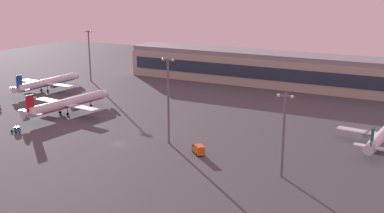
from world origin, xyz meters
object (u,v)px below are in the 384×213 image
(airplane_far_stand, at_px, (47,83))
(pushback_tug, at_px, (17,130))
(apron_light_west, at_px, (168,96))
(catering_truck, at_px, (199,149))
(airplane_near_gate, at_px, (67,103))
(apron_light_central, at_px, (89,52))
(airplane_taxiway_distant, at_px, (384,134))
(apron_light_east, at_px, (284,130))

(airplane_far_stand, distance_m, pushback_tug, 66.65)
(airplane_far_stand, relative_size, apron_light_west, 1.44)
(airplane_far_stand, distance_m, catering_truck, 113.33)
(airplane_near_gate, distance_m, apron_light_central, 66.58)
(airplane_taxiway_distant, distance_m, apron_light_west, 70.06)
(airplane_far_stand, distance_m, apron_light_west, 100.05)
(airplane_far_stand, bearing_deg, pushback_tug, -52.63)
(airplane_near_gate, relative_size, airplane_taxiway_distant, 1.12)
(apron_light_west, bearing_deg, airplane_near_gate, 167.18)
(airplane_near_gate, relative_size, catering_truck, 7.40)
(airplane_taxiway_distant, xyz_separation_m, catering_truck, (-48.71, -35.02, -2.09))
(airplane_far_stand, relative_size, apron_light_east, 1.75)
(airplane_near_gate, relative_size, pushback_tug, 13.79)
(airplane_taxiway_distant, bearing_deg, pushback_tug, -152.11)
(apron_light_west, bearing_deg, airplane_far_stand, 156.66)
(apron_light_west, distance_m, apron_light_east, 42.15)
(pushback_tug, distance_m, apron_light_west, 56.76)
(airplane_far_stand, xyz_separation_m, apron_light_west, (91.20, -39.36, 11.99))
(airplane_near_gate, relative_size, apron_light_east, 1.85)
(airplane_taxiway_distant, bearing_deg, airplane_far_stand, -177.06)
(airplane_taxiway_distant, distance_m, apron_light_east, 46.18)
(pushback_tug, height_order, apron_light_central, apron_light_central)
(catering_truck, distance_m, apron_light_east, 30.52)
(apron_light_east, bearing_deg, apron_light_west, 166.79)
(apron_light_central, bearing_deg, airplane_far_stand, -95.52)
(airplane_taxiway_distant, height_order, airplane_far_stand, airplane_far_stand)
(airplane_near_gate, xyz_separation_m, airplane_far_stand, (-37.15, 27.06, -0.21))
(airplane_near_gate, bearing_deg, catering_truck, -6.77)
(airplane_near_gate, height_order, apron_light_central, apron_light_central)
(airplane_taxiway_distant, bearing_deg, apron_light_central, 172.15)
(pushback_tug, xyz_separation_m, apron_light_east, (93.66, 5.37, 12.23))
(catering_truck, xyz_separation_m, apron_light_central, (-101.62, 72.90, 13.52))
(apron_light_central, bearing_deg, pushback_tug, -66.79)
(apron_light_east, bearing_deg, pushback_tug, -176.72)
(apron_light_east, bearing_deg, airplane_near_gate, 167.01)
(pushback_tug, bearing_deg, apron_light_west, 105.65)
(airplane_taxiway_distant, height_order, catering_truck, airplane_taxiway_distant)
(airplane_far_stand, distance_m, apron_light_central, 31.12)
(pushback_tug, bearing_deg, apron_light_central, -157.01)
(airplane_far_stand, bearing_deg, apron_light_east, -18.27)
(airplane_near_gate, height_order, airplane_taxiway_distant, airplane_near_gate)
(catering_truck, relative_size, apron_light_west, 0.20)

